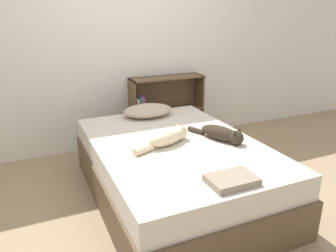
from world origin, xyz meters
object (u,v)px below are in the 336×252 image
object	(u,v)px
cat_dark	(223,134)
bookshelf	(164,109)
bed	(175,170)
pillow	(148,111)
cat_light	(168,137)

from	to	relation	value
cat_dark	bookshelf	size ratio (longest dim) A/B	0.58
bed	pillow	xyz separation A→B (m)	(0.05, 0.80, 0.34)
cat_light	cat_dark	size ratio (longest dim) A/B	1.03
pillow	cat_light	xyz separation A→B (m)	(-0.12, -0.82, 0.00)
cat_dark	bed	bearing A→B (deg)	-133.63
bed	cat_dark	xyz separation A→B (m)	(0.40, -0.14, 0.34)
pillow	cat_light	distance (m)	0.83
cat_light	bookshelf	world-z (taller)	bookshelf
cat_light	bookshelf	distance (m)	1.48
bed	pillow	size ratio (longest dim) A/B	3.77
bed	bookshelf	size ratio (longest dim) A/B	2.14
pillow	bookshelf	world-z (taller)	bookshelf
cat_light	cat_dark	xyz separation A→B (m)	(0.48, -0.13, -0.00)
pillow	cat_light	world-z (taller)	cat_light
pillow	cat_dark	bearing A→B (deg)	-69.52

